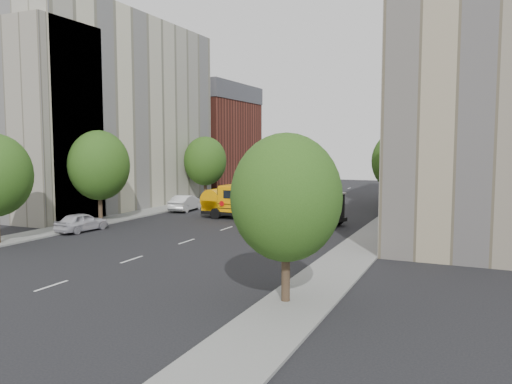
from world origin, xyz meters
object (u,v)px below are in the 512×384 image
Objects in this scene: parked_car_2 at (239,192)px; street_tree_2 at (205,161)px; parked_car_5 at (394,194)px; street_tree_3 at (286,198)px; parked_car_1 at (186,203)px; school_bus at (259,201)px; street_tree_1 at (99,165)px; street_tree_4 at (398,161)px; safari_truck at (309,206)px; parked_car_0 at (82,222)px; street_tree_5 at (412,162)px.

street_tree_2 is at bearing 82.10° from parked_car_2.
parked_car_5 is at bearing -155.07° from parked_car_2.
parked_car_2 reaches higher than parked_car_5.
parked_car_1 is (-19.83, 24.20, -3.65)m from street_tree_3.
street_tree_1 is at bearing -146.02° from school_bus.
street_tree_2 is at bearing 124.51° from street_tree_3.
street_tree_3 is 45.09m from parked_car_5.
street_tree_4 is 2.08× the size of parked_car_5.
street_tree_4 is (22.00, 18.00, 0.12)m from street_tree_1.
safari_truck is (16.18, -10.59, -3.37)m from street_tree_2.
safari_truck is at bearing 136.32° from parked_car_2.
street_tree_1 is at bearing 72.45° from parked_car_1.
parked_car_2 is at bearing 86.68° from street_tree_1.
street_tree_1 is 5.79m from parked_car_0.
school_bus is (-10.45, -10.62, -3.35)m from street_tree_4.
street_tree_2 is 22.00m from street_tree_4.
street_tree_4 is 15.27m from school_bus.
street_tree_4 is (0.00, 32.00, 0.62)m from street_tree_3.
street_tree_4 is at bearing -74.96° from parked_car_5.
street_tree_5 is 1.73× the size of parked_car_0.
street_tree_4 reaches higher than street_tree_2.
parked_car_0 is 39.18m from parked_car_5.
parked_car_0 is at bearing -133.49° from street_tree_4.
street_tree_4 is 1.19× the size of safari_truck.
street_tree_1 is at bearing 91.58° from parked_car_2.
street_tree_5 is 28.29m from parked_car_1.
parked_car_5 is at bearing 72.03° from school_bus.
street_tree_1 reaches higher than parked_car_2.
street_tree_4 reaches higher than parked_car_0.
street_tree_3 is at bearing -55.49° from street_tree_2.
street_tree_5 is at bearing -140.56° from parked_car_1.
parked_car_2 is (-20.60, -5.84, -4.04)m from street_tree_5.
parked_car_2 is (1.40, 24.16, -4.29)m from street_tree_1.
street_tree_2 is 15.99m from school_bus.
safari_truck is at bearing -139.08° from parked_car_0.
school_bus is at bearing -114.80° from street_tree_5.
parked_car_1 is (-14.00, 2.78, -0.65)m from safari_truck.
street_tree_1 is 24.58m from parked_car_2.
street_tree_1 is 26.08m from street_tree_3.
school_bus is 15.07m from parked_car_0.
parked_car_5 is at bearing 33.03° from street_tree_2.
parked_car_0 is (-14.78, -11.13, -0.72)m from safari_truck.
school_bus is at bearing -134.55° from street_tree_4.
parked_car_1 is at bearing 164.67° from school_bus.
safari_truck is 1.75× the size of parked_car_5.
school_bus is 2.83× the size of parked_car_5.
safari_truck is at bearing -118.82° from street_tree_4.
street_tree_3 is at bearing -81.86° from parked_car_5.
street_tree_1 reaches higher than street_tree_3.
street_tree_2 reaches higher than street_tree_5.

